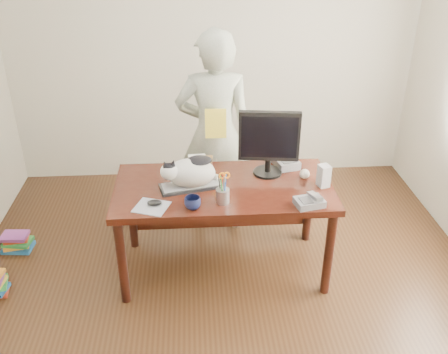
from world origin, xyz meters
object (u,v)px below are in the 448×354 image
Objects in this scene: phone at (310,201)px; person at (215,134)px; coffee_mug at (193,203)px; book_pile_b at (17,242)px; desk at (223,197)px; monitor at (269,140)px; cat at (189,172)px; baseball at (305,174)px; pen_cup at (223,194)px; book_stack at (199,162)px; mouse at (154,203)px; keyboard at (192,186)px; speaker at (324,176)px; calculator at (286,162)px.

person is (-0.60, 0.95, 0.10)m from phone.
book_pile_b is at bearing 156.47° from coffee_mug.
monitor is at bearing 12.36° from desk.
person reaches higher than desk.
baseball is at bearing -7.41° from cat.
pen_cup reaches higher than book_pile_b.
coffee_mug is at bearing 79.10° from person.
cat is 0.32m from pen_cup.
phone is at bearing -0.61° from coffee_mug.
desk is at bearing -8.97° from book_pile_b.
baseball is at bearing 139.79° from person.
book_pile_b is (-2.34, 0.28, -0.72)m from baseball.
book_stack is at bearing 84.82° from coffee_mug.
phone is (1.06, -0.06, 0.01)m from mouse.
keyboard is 2.93× the size of speaker.
person is (-0.54, 0.35, 0.10)m from calculator.
baseball is at bearing -78.30° from calculator.
person reaches higher than keyboard.
phone is 1.13m from person.
keyboard is at bearing 62.67° from mouse.
keyboard is at bearing -157.38° from monitor.
person is at bearing 138.82° from baseball.
desk is at bearing -160.56° from monitor.
pen_cup is 0.47m from mouse.
coffee_mug is 0.06× the size of person.
calculator is (0.68, -0.04, -0.00)m from book_stack.
calculator is 2.34m from book_pile_b.
phone is (0.82, -0.30, -0.10)m from cat.
mouse is at bearing -25.79° from book_pile_b.
keyboard is 0.80m from calculator.
speaker reaches higher than baseball.
keyboard is at bearing 73.68° from person.
desk is 14.33× the size of coffee_mug.
speaker reaches higher than calculator.
book_pile_b is (-1.69, -0.29, -0.81)m from person.
book_stack is (0.06, 0.63, -0.01)m from coffee_mug.
pen_cup is at bearing 21.25° from mouse.
monitor is 0.58m from pen_cup.
speaker is 0.64× the size of calculator.
cat is at bearing -171.64° from keyboard.
monitor is 0.38m from baseball.
pen_cup is 0.92× the size of book_pile_b.
speaker is at bearing 138.71° from person.
coffee_mug is 1.49× the size of baseball.
speaker is at bearing -9.99° from desk.
mouse is 1.53× the size of baseball.
monitor is 0.96m from mouse.
baseball is 0.83m from book_stack.
desk is 0.56m from monitor.
pen_cup is 0.58m from book_stack.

